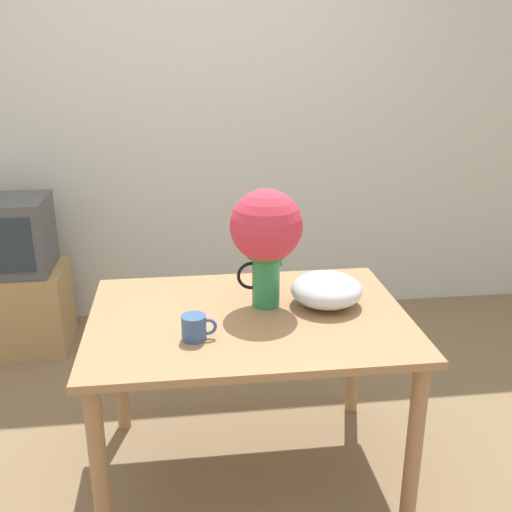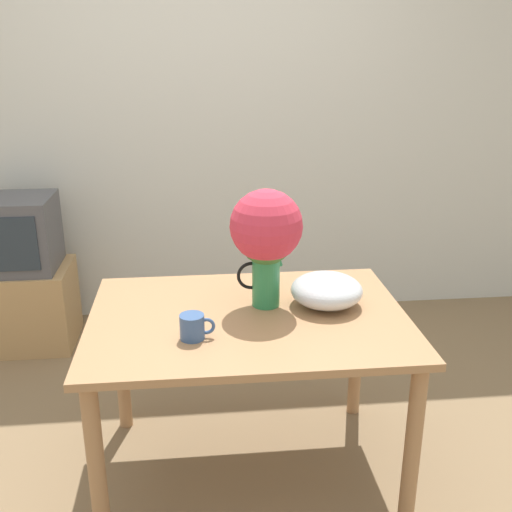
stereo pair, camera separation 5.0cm
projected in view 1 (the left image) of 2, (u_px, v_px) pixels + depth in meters
The scene contains 8 objects.
ground_plane at pixel (211, 471), 2.56m from camera, with size 12.00×12.00×0.00m, color #7F6647.
wall_back at pixel (190, 116), 3.68m from camera, with size 8.00×0.05×2.60m.
table at pixel (249, 339), 2.35m from camera, with size 1.23×0.88×0.73m.
flower_vase at pixel (266, 233), 2.31m from camera, with size 0.28×0.28×0.47m.
coffee_mug at pixel (195, 327), 2.11m from camera, with size 0.12×0.09×0.09m.
white_bowl at pixel (326, 290), 2.39m from camera, with size 0.29×0.29×0.13m.
tv_stand at pixel (19, 308), 3.54m from camera, with size 0.57×0.45×0.49m.
tv_set at pixel (8, 235), 3.39m from camera, with size 0.46×0.41×0.42m.
Camera 1 is at (-0.07, -2.11, 1.73)m, focal length 42.00 mm.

